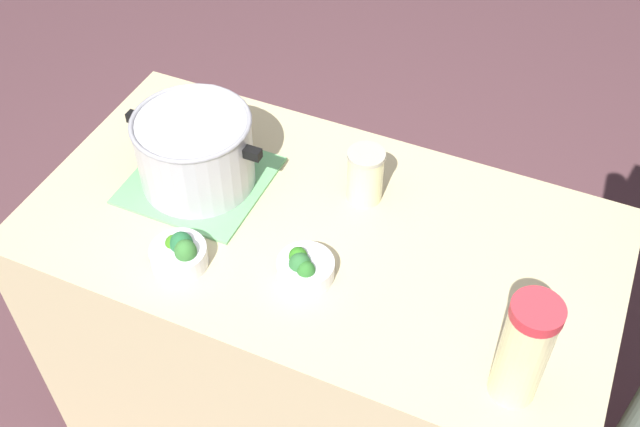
{
  "coord_description": "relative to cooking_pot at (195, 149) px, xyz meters",
  "views": [
    {
      "loc": [
        0.48,
        -1.08,
        2.18
      ],
      "look_at": [
        0.0,
        0.0,
        0.95
      ],
      "focal_mm": 42.71,
      "sensor_mm": 36.0,
      "label": 1
    }
  ],
  "objects": [
    {
      "name": "lemonade_pitcher",
      "position": [
        0.83,
        -0.26,
        0.03
      ],
      "size": [
        0.09,
        0.09,
        0.26
      ],
      "color": "#F2EEA7",
      "rests_on": "counter_slab"
    },
    {
      "name": "broccoli_bowl_center",
      "position": [
        0.09,
        -0.24,
        -0.07
      ],
      "size": [
        0.12,
        0.12,
        0.08
      ],
      "color": "silver",
      "rests_on": "counter_slab"
    },
    {
      "name": "dish_cloth",
      "position": [
        0.0,
        0.0,
        -0.1
      ],
      "size": [
        0.32,
        0.31,
        0.01
      ],
      "primitive_type": "cube",
      "color": "#6CB673",
      "rests_on": "counter_slab"
    },
    {
      "name": "counter_slab",
      "position": [
        0.33,
        -0.02,
        -0.55
      ],
      "size": [
        1.36,
        0.73,
        0.9
      ],
      "primitive_type": "cube",
      "color": "#CCBC8B",
      "rests_on": "ground_plane"
    },
    {
      "name": "broccoli_bowl_back",
      "position": [
        -0.11,
        0.23,
        -0.07
      ],
      "size": [
        0.14,
        0.14,
        0.08
      ],
      "color": "silver",
      "rests_on": "counter_slab"
    },
    {
      "name": "mason_jar",
      "position": [
        0.39,
        0.11,
        -0.03
      ],
      "size": [
        0.09,
        0.09,
        0.14
      ],
      "color": "beige",
      "rests_on": "counter_slab"
    },
    {
      "name": "cooking_pot",
      "position": [
        0.0,
        0.0,
        0.0
      ],
      "size": [
        0.35,
        0.28,
        0.18
      ],
      "color": "#B7B7BC",
      "rests_on": "dish_cloth"
    },
    {
      "name": "ground_plane",
      "position": [
        0.33,
        -0.02,
        -1.0
      ],
      "size": [
        8.0,
        8.0,
        0.0
      ],
      "primitive_type": "plane",
      "color": "brown"
    },
    {
      "name": "broccoli_bowl_front",
      "position": [
        0.36,
        -0.16,
        -0.08
      ],
      "size": [
        0.12,
        0.12,
        0.07
      ],
      "color": "silver",
      "rests_on": "counter_slab"
    }
  ]
}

